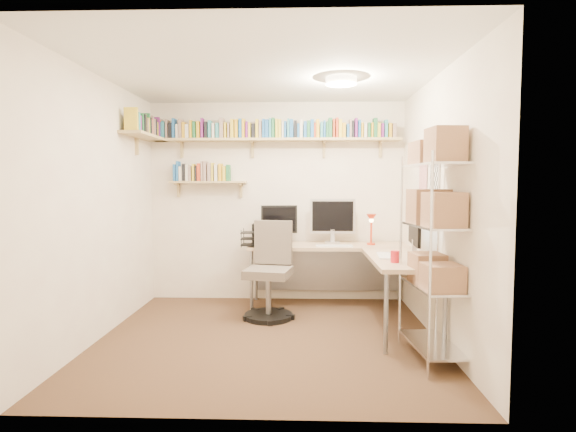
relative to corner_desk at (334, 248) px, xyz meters
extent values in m
plane|color=#442F1D|center=(-0.70, -0.94, -0.74)|extent=(3.20, 3.20, 0.00)
cube|color=beige|center=(-0.70, 0.56, 0.51)|extent=(3.20, 0.04, 2.50)
cube|color=beige|center=(-2.30, -0.94, 0.51)|extent=(0.04, 3.00, 2.50)
cube|color=beige|center=(0.90, -0.94, 0.51)|extent=(0.04, 3.00, 2.50)
cube|color=beige|center=(-0.70, -2.44, 0.51)|extent=(3.20, 0.04, 2.50)
cube|color=white|center=(-0.70, -0.94, 1.76)|extent=(3.20, 3.00, 0.04)
cube|color=beige|center=(0.89, -0.39, 0.81)|extent=(0.01, 0.30, 0.42)
cube|color=silver|center=(0.89, -0.79, 0.76)|extent=(0.01, 0.28, 0.38)
cylinder|color=#FFEAC6|center=(0.00, -0.74, 1.72)|extent=(0.30, 0.30, 0.06)
cube|color=tan|center=(-0.70, 0.44, 1.28)|extent=(3.05, 0.25, 0.03)
cube|color=tan|center=(-2.17, 0.01, 1.28)|extent=(0.25, 1.00, 0.03)
cube|color=tan|center=(-1.55, 0.46, 0.76)|extent=(0.95, 0.20, 0.02)
cube|color=tan|center=(-1.90, 0.50, 1.21)|extent=(0.03, 0.20, 0.20)
cube|color=tan|center=(-1.00, 0.50, 1.21)|extent=(0.03, 0.20, 0.20)
cube|color=tan|center=(-0.10, 0.50, 1.21)|extent=(0.03, 0.20, 0.20)
cube|color=tan|center=(0.60, 0.50, 1.21)|extent=(0.03, 0.20, 0.20)
cube|color=red|center=(-2.17, 0.44, 1.41)|extent=(0.02, 0.13, 0.23)
cube|color=gray|center=(-2.13, 0.44, 1.42)|extent=(0.03, 0.14, 0.25)
cube|color=teal|center=(-2.09, 0.44, 1.40)|extent=(0.04, 0.13, 0.21)
cube|color=gray|center=(-2.04, 0.44, 1.41)|extent=(0.03, 0.13, 0.23)
cube|color=black|center=(-2.00, 0.44, 1.39)|extent=(0.04, 0.13, 0.19)
cube|color=#205DA6|center=(-1.96, 0.44, 1.42)|extent=(0.03, 0.13, 0.25)
cube|color=beige|center=(-1.91, 0.44, 1.38)|extent=(0.03, 0.14, 0.17)
cube|color=gray|center=(-1.87, 0.44, 1.42)|extent=(0.04, 0.12, 0.24)
cube|color=gold|center=(-1.83, 0.44, 1.40)|extent=(0.03, 0.13, 0.20)
cube|color=beige|center=(-1.79, 0.44, 1.38)|extent=(0.04, 0.15, 0.17)
cube|color=gold|center=(-1.74, 0.44, 1.41)|extent=(0.03, 0.12, 0.22)
cube|color=#236937|center=(-1.70, 0.44, 1.40)|extent=(0.04, 0.13, 0.21)
cube|color=gold|center=(-1.65, 0.44, 1.40)|extent=(0.04, 0.14, 0.21)
cube|color=#701E71|center=(-1.61, 0.44, 1.42)|extent=(0.03, 0.11, 0.25)
cube|color=black|center=(-1.56, 0.44, 1.40)|extent=(0.04, 0.11, 0.20)
cube|color=teal|center=(-1.51, 0.44, 1.41)|extent=(0.04, 0.12, 0.22)
cube|color=beige|center=(-1.46, 0.44, 1.39)|extent=(0.03, 0.14, 0.18)
cube|color=teal|center=(-1.41, 0.44, 1.39)|extent=(0.04, 0.11, 0.19)
cube|color=gray|center=(-1.36, 0.44, 1.42)|extent=(0.04, 0.15, 0.25)
cube|color=gold|center=(-1.32, 0.44, 1.39)|extent=(0.03, 0.11, 0.19)
cube|color=gray|center=(-1.28, 0.44, 1.39)|extent=(0.02, 0.11, 0.18)
cube|color=gold|center=(-1.23, 0.44, 1.41)|extent=(0.04, 0.11, 0.24)
cube|color=gold|center=(-1.18, 0.44, 1.41)|extent=(0.04, 0.12, 0.23)
cube|color=#205DA6|center=(-1.13, 0.44, 1.42)|extent=(0.03, 0.13, 0.24)
cube|color=gold|center=(-1.09, 0.44, 1.41)|extent=(0.03, 0.14, 0.24)
cube|color=#701E71|center=(-1.05, 0.44, 1.40)|extent=(0.03, 0.15, 0.20)
cube|color=gold|center=(-1.02, 0.44, 1.39)|extent=(0.03, 0.15, 0.19)
cube|color=black|center=(-0.97, 0.44, 1.39)|extent=(0.04, 0.12, 0.18)
cube|color=gold|center=(-0.93, 0.44, 1.41)|extent=(0.03, 0.13, 0.23)
cube|color=gray|center=(-0.89, 0.44, 1.40)|extent=(0.03, 0.12, 0.21)
cube|color=#205DA6|center=(-0.85, 0.44, 1.41)|extent=(0.03, 0.13, 0.23)
cube|color=#205DA6|center=(-0.81, 0.44, 1.41)|extent=(0.04, 0.13, 0.23)
cube|color=teal|center=(-0.76, 0.44, 1.42)|extent=(0.03, 0.12, 0.24)
cube|color=#236937|center=(-0.73, 0.44, 1.42)|extent=(0.03, 0.14, 0.25)
cube|color=gold|center=(-0.68, 0.44, 1.42)|extent=(0.03, 0.11, 0.24)
cube|color=gold|center=(-0.65, 0.44, 1.41)|extent=(0.03, 0.12, 0.23)
cube|color=beige|center=(-0.61, 0.44, 1.40)|extent=(0.02, 0.12, 0.20)
cube|color=#205DA6|center=(-0.58, 0.44, 1.40)|extent=(0.03, 0.13, 0.21)
cube|color=teal|center=(-0.54, 0.44, 1.42)|extent=(0.02, 0.11, 0.24)
cube|color=#205DA6|center=(-0.50, 0.44, 1.41)|extent=(0.04, 0.12, 0.23)
cube|color=black|center=(-0.45, 0.44, 1.40)|extent=(0.03, 0.12, 0.21)
cube|color=#205DA6|center=(-0.42, 0.44, 1.38)|extent=(0.03, 0.13, 0.18)
cube|color=beige|center=(-0.38, 0.44, 1.41)|extent=(0.03, 0.13, 0.23)
cube|color=#205DA6|center=(-0.34, 0.44, 1.40)|extent=(0.04, 0.12, 0.20)
cube|color=#236937|center=(-0.29, 0.44, 1.40)|extent=(0.03, 0.12, 0.21)
cube|color=#205DA6|center=(-0.25, 0.44, 1.41)|extent=(0.04, 0.15, 0.23)
cube|color=red|center=(-0.22, 0.44, 1.39)|extent=(0.02, 0.12, 0.18)
cube|color=gold|center=(-0.18, 0.44, 1.41)|extent=(0.04, 0.13, 0.23)
cube|color=teal|center=(-0.14, 0.44, 1.40)|extent=(0.03, 0.12, 0.20)
cube|color=#205DA6|center=(-0.10, 0.44, 1.40)|extent=(0.03, 0.11, 0.21)
cube|color=#236937|center=(-0.07, 0.44, 1.40)|extent=(0.02, 0.14, 0.20)
cube|color=#236937|center=(-0.03, 0.44, 1.42)|extent=(0.04, 0.11, 0.24)
cube|color=red|center=(0.01, 0.44, 1.41)|extent=(0.02, 0.15, 0.23)
cube|color=red|center=(0.05, 0.44, 1.42)|extent=(0.03, 0.14, 0.25)
cube|color=gold|center=(0.09, 0.44, 1.41)|extent=(0.04, 0.15, 0.22)
cube|color=gold|center=(0.14, 0.44, 1.39)|extent=(0.04, 0.12, 0.18)
cube|color=#205DA6|center=(0.19, 0.44, 1.38)|extent=(0.03, 0.13, 0.17)
cube|color=gray|center=(0.22, 0.44, 1.41)|extent=(0.02, 0.14, 0.23)
cube|color=black|center=(0.25, 0.44, 1.40)|extent=(0.03, 0.12, 0.21)
cube|color=#701E71|center=(0.28, 0.44, 1.42)|extent=(0.03, 0.14, 0.24)
cube|color=#205DA6|center=(0.33, 0.44, 1.41)|extent=(0.03, 0.13, 0.22)
cube|color=gold|center=(0.36, 0.44, 1.39)|extent=(0.02, 0.14, 0.19)
cube|color=beige|center=(0.40, 0.44, 1.39)|extent=(0.04, 0.13, 0.18)
cube|color=#236937|center=(0.44, 0.44, 1.39)|extent=(0.03, 0.13, 0.19)
cube|color=gold|center=(0.48, 0.44, 1.39)|extent=(0.02, 0.14, 0.18)
cube|color=#236937|center=(0.52, 0.44, 1.42)|extent=(0.04, 0.13, 0.24)
cube|color=gold|center=(0.56, 0.44, 1.39)|extent=(0.04, 0.11, 0.18)
cube|color=#701E71|center=(0.60, 0.44, 1.38)|extent=(0.03, 0.12, 0.17)
cube|color=teal|center=(0.65, 0.44, 1.41)|extent=(0.04, 0.11, 0.22)
cube|color=gold|center=(0.70, 0.44, 1.39)|extent=(0.03, 0.12, 0.18)
cube|color=gray|center=(0.75, 0.44, 1.38)|extent=(0.04, 0.13, 0.17)
cube|color=gold|center=(-2.17, -0.42, 1.42)|extent=(0.14, 0.04, 0.24)
cube|color=teal|center=(-2.17, -0.37, 1.40)|extent=(0.15, 0.04, 0.20)
cube|color=#701E71|center=(-2.17, -0.31, 1.38)|extent=(0.14, 0.04, 0.17)
cube|color=#236937|center=(-2.17, -0.27, 1.39)|extent=(0.11, 0.03, 0.18)
cube|color=#236937|center=(-2.17, -0.22, 1.40)|extent=(0.12, 0.03, 0.21)
cube|color=black|center=(-2.17, -0.17, 1.40)|extent=(0.15, 0.04, 0.21)
cube|color=gold|center=(-2.17, -0.12, 1.40)|extent=(0.12, 0.04, 0.21)
cube|color=gray|center=(-2.17, -0.08, 1.39)|extent=(0.14, 0.03, 0.18)
cube|color=gold|center=(-2.17, -0.04, 1.39)|extent=(0.13, 0.03, 0.19)
cube|color=#236937|center=(-2.17, -0.01, 1.42)|extent=(0.12, 0.03, 0.25)
cube|color=black|center=(-2.17, 0.04, 1.40)|extent=(0.13, 0.03, 0.20)
cube|color=gray|center=(-2.17, 0.07, 1.39)|extent=(0.12, 0.03, 0.19)
cube|color=red|center=(-2.17, 0.10, 1.40)|extent=(0.12, 0.02, 0.20)
cube|color=gray|center=(-2.17, 0.13, 1.42)|extent=(0.11, 0.02, 0.24)
cube|color=gray|center=(-2.17, 0.16, 1.40)|extent=(0.13, 0.03, 0.21)
cube|color=black|center=(-2.17, 0.19, 1.40)|extent=(0.13, 0.02, 0.20)
cube|color=black|center=(-2.17, 0.23, 1.40)|extent=(0.12, 0.04, 0.22)
cube|color=gold|center=(-2.17, 0.27, 1.39)|extent=(0.12, 0.02, 0.18)
cube|color=#701E71|center=(-2.17, 0.31, 1.42)|extent=(0.14, 0.02, 0.25)
cube|color=#205DA6|center=(-2.17, 0.35, 1.39)|extent=(0.13, 0.03, 0.19)
cube|color=red|center=(-2.17, 0.39, 1.41)|extent=(0.12, 0.04, 0.23)
cube|color=teal|center=(-2.17, 0.44, 1.41)|extent=(0.14, 0.03, 0.22)
cube|color=#205DA6|center=(-1.96, 0.46, 0.88)|extent=(0.03, 0.13, 0.21)
cube|color=#205DA6|center=(-1.92, 0.46, 0.90)|extent=(0.03, 0.13, 0.25)
cube|color=beige|center=(-1.89, 0.46, 0.86)|extent=(0.04, 0.12, 0.18)
cube|color=black|center=(-1.85, 0.46, 0.88)|extent=(0.03, 0.13, 0.22)
cube|color=beige|center=(-1.81, 0.46, 0.88)|extent=(0.03, 0.12, 0.21)
cube|color=gray|center=(-1.77, 0.46, 0.87)|extent=(0.03, 0.12, 0.18)
cube|color=gold|center=(-1.73, 0.46, 0.88)|extent=(0.03, 0.11, 0.21)
cube|color=black|center=(-1.69, 0.46, 0.87)|extent=(0.03, 0.11, 0.19)
cube|color=red|center=(-1.66, 0.46, 0.88)|extent=(0.04, 0.14, 0.22)
cube|color=gray|center=(-1.62, 0.46, 0.90)|extent=(0.03, 0.14, 0.25)
cube|color=gray|center=(-1.58, 0.46, 0.90)|extent=(0.03, 0.15, 0.25)
cube|color=gray|center=(-1.52, 0.46, 0.88)|extent=(0.04, 0.14, 0.22)
cube|color=gold|center=(-1.49, 0.46, 0.89)|extent=(0.02, 0.14, 0.23)
cube|color=beige|center=(-1.44, 0.46, 0.88)|extent=(0.04, 0.15, 0.20)
cube|color=gold|center=(-1.39, 0.46, 0.88)|extent=(0.04, 0.14, 0.22)
cube|color=gold|center=(-1.34, 0.46, 0.87)|extent=(0.04, 0.12, 0.18)
cube|color=#236937|center=(-1.29, 0.46, 0.88)|extent=(0.04, 0.13, 0.20)
cube|color=tan|center=(-0.05, 0.24, -0.01)|extent=(1.92, 0.61, 0.04)
cube|color=tan|center=(0.61, -0.70, -0.01)|extent=(0.61, 1.31, 0.04)
cylinder|color=gray|center=(-0.96, -0.01, -0.38)|extent=(0.04, 0.04, 0.71)
cylinder|color=gray|center=(-0.96, 0.50, -0.38)|extent=(0.04, 0.04, 0.71)
cylinder|color=gray|center=(0.86, 0.50, -0.38)|extent=(0.04, 0.04, 0.71)
cylinder|color=gray|center=(0.36, -1.30, -0.38)|extent=(0.04, 0.04, 0.71)
cylinder|color=gray|center=(0.86, -1.30, -0.38)|extent=(0.04, 0.04, 0.71)
cube|color=gray|center=(-0.05, 0.51, -0.33)|extent=(1.82, 0.02, 0.56)
cube|color=silver|center=(0.00, 0.37, 0.34)|extent=(0.56, 0.03, 0.42)
cube|color=black|center=(0.00, 0.34, 0.34)|extent=(0.50, 0.00, 0.37)
cube|color=black|center=(-0.65, 0.37, 0.30)|extent=(0.44, 0.03, 0.34)
cube|color=black|center=(0.75, -0.65, 0.32)|extent=(0.03, 0.59, 0.38)
cube|color=silver|center=(0.73, -0.65, 0.32)|extent=(0.00, 0.53, 0.33)
cube|color=white|center=(0.00, 0.06, 0.02)|extent=(0.42, 0.13, 0.02)
cube|color=white|center=(0.46, -0.65, 0.02)|extent=(0.13, 0.40, 0.02)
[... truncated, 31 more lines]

